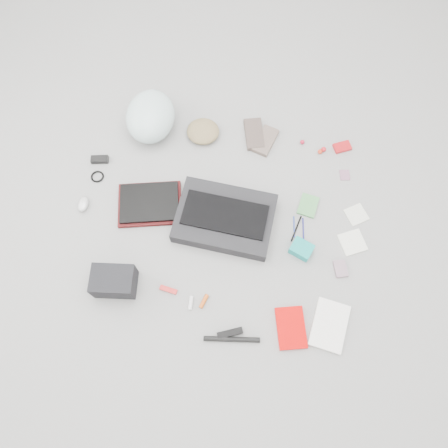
# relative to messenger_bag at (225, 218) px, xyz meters

# --- Properties ---
(ground_plane) EXTENTS (4.00, 4.00, 0.00)m
(ground_plane) POSITION_rel_messenger_bag_xyz_m (0.00, -0.04, -0.04)
(ground_plane) COLOR gray
(messenger_bag) EXTENTS (0.53, 0.40, 0.08)m
(messenger_bag) POSITION_rel_messenger_bag_xyz_m (0.00, 0.00, 0.00)
(messenger_bag) COLOR black
(messenger_bag) RESTS_ON ground_plane
(bag_flap) EXTENTS (0.45, 0.23, 0.01)m
(bag_flap) POSITION_rel_messenger_bag_xyz_m (-0.00, 0.00, 0.05)
(bag_flap) COLOR black
(bag_flap) RESTS_ON messenger_bag
(laptop_sleeve) EXTENTS (0.38, 0.32, 0.02)m
(laptop_sleeve) POSITION_rel_messenger_bag_xyz_m (-0.42, 0.04, -0.03)
(laptop_sleeve) COLOR #4D1213
(laptop_sleeve) RESTS_ON ground_plane
(laptop) EXTENTS (0.35, 0.28, 0.02)m
(laptop) POSITION_rel_messenger_bag_xyz_m (-0.42, 0.04, -0.01)
(laptop) COLOR black
(laptop) RESTS_ON laptop_sleeve
(bike_helmet) EXTENTS (0.29, 0.35, 0.21)m
(bike_helmet) POSITION_rel_messenger_bag_xyz_m (-0.50, 0.54, 0.06)
(bike_helmet) COLOR silver
(bike_helmet) RESTS_ON ground_plane
(beanie) EXTENTS (0.19, 0.18, 0.07)m
(beanie) POSITION_rel_messenger_bag_xyz_m (-0.20, 0.53, -0.01)
(beanie) COLOR olive
(beanie) RESTS_ON ground_plane
(mitten_left) EXTENTS (0.14, 0.22, 0.03)m
(mitten_left) POSITION_rel_messenger_bag_xyz_m (0.10, 0.56, -0.03)
(mitten_left) COLOR brown
(mitten_left) RESTS_ON ground_plane
(mitten_right) EXTENTS (0.15, 0.21, 0.03)m
(mitten_right) POSITION_rel_messenger_bag_xyz_m (0.16, 0.52, -0.03)
(mitten_right) COLOR #6F5D52
(mitten_right) RESTS_ON ground_plane
(power_brick) EXTENTS (0.10, 0.06, 0.03)m
(power_brick) POSITION_rel_messenger_bag_xyz_m (-0.75, 0.27, -0.03)
(power_brick) COLOR black
(power_brick) RESTS_ON ground_plane
(cable_coil) EXTENTS (0.09, 0.09, 0.01)m
(cable_coil) POSITION_rel_messenger_bag_xyz_m (-0.74, 0.17, -0.04)
(cable_coil) COLOR black
(cable_coil) RESTS_ON ground_plane
(mouse) EXTENTS (0.06, 0.09, 0.03)m
(mouse) POSITION_rel_messenger_bag_xyz_m (-0.77, -0.01, -0.02)
(mouse) COLOR #B5B5B5
(mouse) RESTS_ON ground_plane
(camera_bag) EXTENTS (0.22, 0.16, 0.13)m
(camera_bag) POSITION_rel_messenger_bag_xyz_m (-0.49, -0.42, 0.03)
(camera_bag) COLOR black
(camera_bag) RESTS_ON ground_plane
(multitool) EXTENTS (0.09, 0.04, 0.01)m
(multitool) POSITION_rel_messenger_bag_xyz_m (-0.23, -0.41, -0.03)
(multitool) COLOR red
(multitool) RESTS_ON ground_plane
(toiletry_tube_white) EXTENTS (0.02, 0.07, 0.02)m
(toiletry_tube_white) POSITION_rel_messenger_bag_xyz_m (-0.11, -0.46, -0.03)
(toiletry_tube_white) COLOR silver
(toiletry_tube_white) RESTS_ON ground_plane
(toiletry_tube_orange) EXTENTS (0.04, 0.08, 0.02)m
(toiletry_tube_orange) POSITION_rel_messenger_bag_xyz_m (-0.04, -0.44, -0.03)
(toiletry_tube_orange) COLOR #C44F14
(toiletry_tube_orange) RESTS_ON ground_plane
(u_lock) EXTENTS (0.13, 0.07, 0.02)m
(u_lock) POSITION_rel_messenger_bag_xyz_m (0.10, -0.58, -0.03)
(u_lock) COLOR black
(u_lock) RESTS_ON ground_plane
(bike_pump) EXTENTS (0.27, 0.05, 0.03)m
(bike_pump) POSITION_rel_messenger_bag_xyz_m (0.12, -0.61, -0.03)
(bike_pump) COLOR black
(bike_pump) RESTS_ON ground_plane
(book_red) EXTENTS (0.18, 0.23, 0.02)m
(book_red) POSITION_rel_messenger_bag_xyz_m (0.39, -0.51, -0.03)
(book_red) COLOR #EA0402
(book_red) RESTS_ON ground_plane
(book_white) EXTENTS (0.20, 0.26, 0.03)m
(book_white) POSITION_rel_messenger_bag_xyz_m (0.58, -0.48, -0.03)
(book_white) COLOR white
(book_white) RESTS_ON ground_plane
(notepad) EXTENTS (0.12, 0.14, 0.01)m
(notepad) POSITION_rel_messenger_bag_xyz_m (0.44, 0.15, -0.03)
(notepad) COLOR #488A4B
(notepad) RESTS_ON ground_plane
(pen_blue) EXTENTS (0.02, 0.12, 0.01)m
(pen_blue) POSITION_rel_messenger_bag_xyz_m (0.37, 0.02, -0.04)
(pen_blue) COLOR #233998
(pen_blue) RESTS_ON ground_plane
(pen_black) EXTENTS (0.05, 0.15, 0.01)m
(pen_black) POSITION_rel_messenger_bag_xyz_m (0.38, 0.01, -0.04)
(pen_black) COLOR black
(pen_black) RESTS_ON ground_plane
(pen_navy) EXTENTS (0.02, 0.14, 0.01)m
(pen_navy) POSITION_rel_messenger_bag_xyz_m (0.42, 0.00, -0.04)
(pen_navy) COLOR navy
(pen_navy) RESTS_ON ground_plane
(accordion_wallet) EXTENTS (0.13, 0.12, 0.05)m
(accordion_wallet) POSITION_rel_messenger_bag_xyz_m (0.41, -0.11, -0.01)
(accordion_wallet) COLOR #0C938E
(accordion_wallet) RESTS_ON ground_plane
(card_deck) EXTENTS (0.08, 0.10, 0.02)m
(card_deck) POSITION_rel_messenger_bag_xyz_m (0.62, -0.18, -0.03)
(card_deck) COLOR gray
(card_deck) RESTS_ON ground_plane
(napkin_top) EXTENTS (0.14, 0.14, 0.01)m
(napkin_top) POSITION_rel_messenger_bag_xyz_m (0.70, 0.13, -0.04)
(napkin_top) COLOR beige
(napkin_top) RESTS_ON ground_plane
(napkin_bottom) EXTENTS (0.17, 0.17, 0.01)m
(napkin_bottom) POSITION_rel_messenger_bag_xyz_m (0.68, -0.03, -0.04)
(napkin_bottom) COLOR silver
(napkin_bottom) RESTS_ON ground_plane
(lollipop_a) EXTENTS (0.03, 0.03, 0.03)m
(lollipop_a) POSITION_rel_messenger_bag_xyz_m (0.38, 0.54, -0.03)
(lollipop_a) COLOR #B1142E
(lollipop_a) RESTS_ON ground_plane
(lollipop_b) EXTENTS (0.03, 0.03, 0.03)m
(lollipop_b) POSITION_rel_messenger_bag_xyz_m (0.48, 0.49, -0.03)
(lollipop_b) COLOR red
(lollipop_b) RESTS_ON ground_plane
(lollipop_c) EXTENTS (0.03, 0.03, 0.03)m
(lollipop_c) POSITION_rel_messenger_bag_xyz_m (0.50, 0.51, -0.03)
(lollipop_c) COLOR red
(lollipop_c) RESTS_ON ground_plane
(altoids_tin) EXTENTS (0.11, 0.09, 0.02)m
(altoids_tin) POSITION_rel_messenger_bag_xyz_m (0.60, 0.54, -0.03)
(altoids_tin) COLOR red
(altoids_tin) RESTS_ON ground_plane
(stamp_sheet) EXTENTS (0.06, 0.07, 0.00)m
(stamp_sheet) POSITION_rel_messenger_bag_xyz_m (0.63, 0.37, -0.04)
(stamp_sheet) COLOR #99627E
(stamp_sheet) RESTS_ON ground_plane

